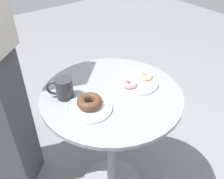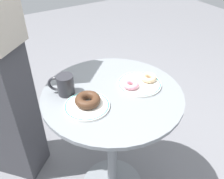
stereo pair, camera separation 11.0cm
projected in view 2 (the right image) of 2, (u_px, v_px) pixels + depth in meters
name	position (u px, v px, depth m)	size (l,w,h in m)	color
cafe_table	(112.00, 132.00, 1.30)	(0.66, 0.66, 0.75)	slate
plate_left	(87.00, 106.00, 1.06)	(0.20, 0.20, 0.01)	white
plate_right	(139.00, 84.00, 1.20)	(0.21, 0.21, 0.01)	white
donut_chocolate	(88.00, 100.00, 1.06)	(0.11, 0.11, 0.04)	#422819
donut_glazed	(149.00, 78.00, 1.21)	(0.08, 0.08, 0.03)	#E0B789
donut_pink_frosted	(131.00, 84.00, 1.16)	(0.08, 0.08, 0.03)	pink
coffee_mug	(65.00, 85.00, 1.12)	(0.11, 0.09, 0.10)	#28282D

